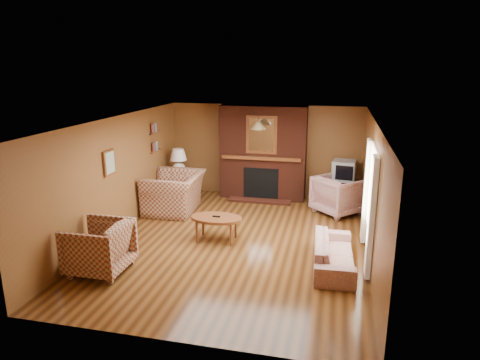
% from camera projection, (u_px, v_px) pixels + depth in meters
% --- Properties ---
extents(floor, '(6.50, 6.50, 0.00)m').
position_uv_depth(floor, '(236.00, 242.00, 8.48)').
color(floor, '#43240E').
rests_on(floor, ground).
extents(ceiling, '(6.50, 6.50, 0.00)m').
position_uv_depth(ceiling, '(236.00, 121.00, 7.85)').
color(ceiling, silver).
rests_on(ceiling, wall_back).
extents(wall_back, '(6.50, 0.00, 6.50)m').
position_uv_depth(wall_back, '(265.00, 151.00, 11.22)').
color(wall_back, brown).
rests_on(wall_back, floor).
extents(wall_front, '(6.50, 0.00, 6.50)m').
position_uv_depth(wall_front, '(173.00, 255.00, 5.11)').
color(wall_front, brown).
rests_on(wall_front, floor).
extents(wall_left, '(0.00, 6.50, 6.50)m').
position_uv_depth(wall_left, '(117.00, 176.00, 8.70)').
color(wall_left, brown).
rests_on(wall_left, floor).
extents(wall_right, '(0.00, 6.50, 6.50)m').
position_uv_depth(wall_right, '(372.00, 192.00, 7.62)').
color(wall_right, brown).
rests_on(wall_right, floor).
extents(fireplace, '(2.20, 0.82, 2.40)m').
position_uv_depth(fireplace, '(263.00, 154.00, 10.97)').
color(fireplace, '#4A1C10').
rests_on(fireplace, floor).
extents(window_right, '(0.10, 1.85, 2.00)m').
position_uv_depth(window_right, '(370.00, 199.00, 7.46)').
color(window_right, beige).
rests_on(window_right, wall_right).
extents(bookshelf, '(0.09, 0.55, 0.71)m').
position_uv_depth(bookshelf, '(156.00, 138.00, 10.35)').
color(bookshelf, brown).
rests_on(bookshelf, wall_left).
extents(botanical_print, '(0.05, 0.40, 0.50)m').
position_uv_depth(botanical_print, '(109.00, 163.00, 8.32)').
color(botanical_print, brown).
rests_on(botanical_print, wall_left).
extents(pendant_light, '(0.36, 0.36, 0.48)m').
position_uv_depth(pendant_light, '(258.00, 125.00, 10.11)').
color(pendant_light, black).
rests_on(pendant_light, ceiling).
extents(plaid_loveseat, '(1.31, 1.48, 0.92)m').
position_uv_depth(plaid_loveseat, '(174.00, 193.00, 10.13)').
color(plaid_loveseat, maroon).
rests_on(plaid_loveseat, floor).
extents(plaid_armchair, '(0.97, 0.94, 0.88)m').
position_uv_depth(plaid_armchair, '(99.00, 247.00, 7.16)').
color(plaid_armchair, maroon).
rests_on(plaid_armchair, floor).
extents(floral_sofa, '(0.74, 1.74, 0.50)m').
position_uv_depth(floral_sofa, '(334.00, 253.00, 7.38)').
color(floral_sofa, '#C4B298').
rests_on(floral_sofa, floor).
extents(floral_armchair, '(1.37, 1.37, 0.89)m').
position_uv_depth(floral_armchair, '(338.00, 195.00, 9.98)').
color(floral_armchair, '#C4B298').
rests_on(floral_armchair, floor).
extents(coffee_table, '(1.03, 0.64, 0.51)m').
position_uv_depth(coffee_table, '(216.00, 219.00, 8.44)').
color(coffee_table, brown).
rests_on(coffee_table, floor).
extents(side_table, '(0.51, 0.51, 0.62)m').
position_uv_depth(side_table, '(180.00, 187.00, 11.15)').
color(side_table, brown).
rests_on(side_table, floor).
extents(table_lamp, '(0.42, 0.42, 0.69)m').
position_uv_depth(table_lamp, '(179.00, 161.00, 10.97)').
color(table_lamp, white).
rests_on(table_lamp, side_table).
extents(tv_stand, '(0.64, 0.59, 0.65)m').
position_uv_depth(tv_stand, '(343.00, 193.00, 10.58)').
color(tv_stand, black).
rests_on(tv_stand, floor).
extents(crt_tv, '(0.60, 0.59, 0.49)m').
position_uv_depth(crt_tv, '(344.00, 170.00, 10.43)').
color(crt_tv, '#9A9DA1').
rests_on(crt_tv, tv_stand).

